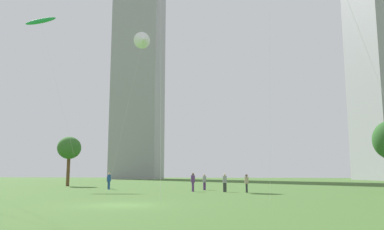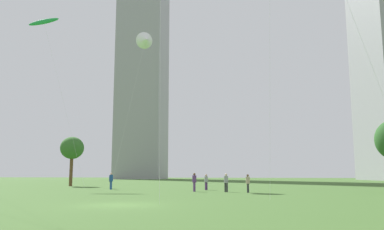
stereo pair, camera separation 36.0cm
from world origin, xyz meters
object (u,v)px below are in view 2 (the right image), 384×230
Objects in this scene: person_standing_4 at (206,181)px; kite_flying_1 at (145,40)px; person_standing_0 at (111,180)px; person_standing_5 at (248,182)px; person_standing_3 at (194,181)px; kite_flying_8 at (44,22)px; distant_highrise_1 at (144,30)px; person_standing_1 at (111,180)px; park_tree_0 at (72,148)px; person_standing_2 at (226,181)px.

kite_flying_1 is (-9.71, 7.64, 19.16)m from person_standing_4.
person_standing_0 is 18.14m from person_standing_5.
person_standing_0 is 12.89m from person_standing_3.
distant_highrise_1 reaches higher than kite_flying_8.
person_standing_1 is 1.10× the size of person_standing_4.
distant_highrise_1 reaches higher than kite_flying_1.
person_standing_3 is 24.38m from park_tree_0.
person_standing_3 is at bearing -51.28° from kite_flying_1.
kite_flying_8 is at bearing 30.88° from person_standing_3.
person_standing_3 is (-3.19, 0.32, 0.03)m from person_standing_2.
person_standing_5 is (2.13, -0.72, -0.04)m from person_standing_2.
kite_flying_1 is 17.46m from kite_flying_8.
person_standing_3 is 37.39m from kite_flying_8.
distant_highrise_1 is (-13.41, 69.98, 44.57)m from park_tree_0.
person_standing_4 is at bearing -19.06° from kite_flying_8.
person_standing_5 is (16.70, -7.09, 0.03)m from person_standing_0.
kite_flying_1 is at bearing -5.14° from kite_flying_8.
kite_flying_8 reaches higher than person_standing_3.
person_standing_0 is 3.08m from person_standing_1.
park_tree_0 is at bearing -0.36° from kite_flying_8.
person_standing_3 is 101.89m from distant_highrise_1.
person_standing_5 is 104.64m from distant_highrise_1.
person_standing_5 is 0.02× the size of distant_highrise_1.
distant_highrise_1 is at bearing 36.55° from person_standing_5.
park_tree_0 is 84.05m from distant_highrise_1.
person_standing_5 is (5.31, -1.05, -0.07)m from person_standing_3.
kite_flying_8 is (-29.12, 13.24, 23.67)m from person_standing_2.
kite_flying_8 is at bearing 174.86° from kite_flying_1.
person_standing_4 is at bearing -23.64° from park_tree_0.
kite_flying_8 is 74.74m from distant_highrise_1.
park_tree_0 is at bearing 172.45° from kite_flying_1.
person_standing_0 is 0.02× the size of distant_highrise_1.
person_standing_3 reaches higher than person_standing_4.
person_standing_4 is at bearing -41.23° from person_standing_3.
kite_flying_1 is (2.24, 5.36, 19.19)m from person_standing_0.
person_standing_3 reaches higher than person_standing_5.
kite_flying_8 is at bearing 77.54° from person_standing_5.
person_standing_5 is (4.74, -4.81, 0.00)m from person_standing_4.
person_standing_4 is (11.95, -2.28, 0.03)m from person_standing_0.
person_standing_2 is 0.02× the size of distant_highrise_1.
kite_flying_8 is 20.21m from park_tree_0.
park_tree_0 reaches higher than person_standing_0.
person_standing_0 is 0.90× the size of person_standing_3.
kite_flying_1 reaches higher than park_tree_0.
distant_highrise_1 is (-22.30, 76.82, 48.91)m from person_standing_0.
person_standing_3 is 0.08× the size of kite_flying_1.
kite_flying_1 reaches higher than person_standing_1.
person_standing_3 is 5.41m from person_standing_5.
person_standing_1 reaches higher than person_standing_3.
kite_flying_1 is (-12.33, 11.73, 19.12)m from person_standing_2.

